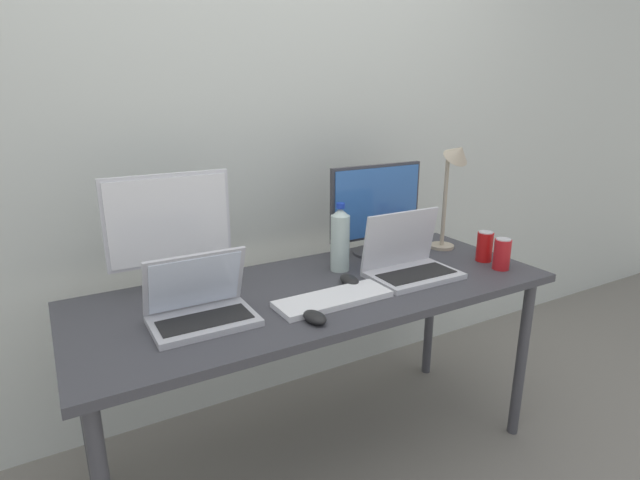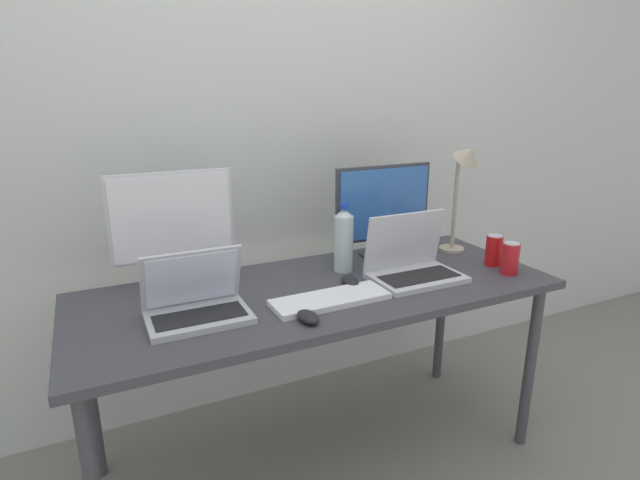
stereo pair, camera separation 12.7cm
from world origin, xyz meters
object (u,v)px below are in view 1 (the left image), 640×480
at_px(soda_can_near_keyboard, 502,254).
at_px(soda_can_by_laptop, 485,246).
at_px(monitor_center, 376,208).
at_px(work_desk, 320,304).
at_px(mouse_by_keyboard, 315,317).
at_px(laptop_silver, 200,306).
at_px(keyboard_main, 333,299).
at_px(mouse_by_laptop, 349,280).
at_px(water_bottle, 340,240).
at_px(laptop_secondary, 408,261).
at_px(desk_lamp, 454,175).
at_px(monitor_left, 170,230).

bearing_deg(soda_can_near_keyboard, soda_can_by_laptop, 80.46).
bearing_deg(monitor_center, soda_can_by_laptop, -41.24).
distance_m(work_desk, soda_can_near_keyboard, 0.76).
bearing_deg(work_desk, monitor_center, 28.70).
relative_size(work_desk, monitor_center, 3.89).
distance_m(monitor_center, mouse_by_keyboard, 0.74).
xyz_separation_m(laptop_silver, soda_can_near_keyboard, (1.18, -0.13, 0.01)).
bearing_deg(soda_can_by_laptop, monitor_center, 138.76).
relative_size(monitor_center, laptop_silver, 1.42).
bearing_deg(laptop_silver, keyboard_main, -10.05).
bearing_deg(mouse_by_keyboard, soda_can_by_laptop, 4.67).
height_order(mouse_by_laptop, water_bottle, water_bottle).
relative_size(soda_can_near_keyboard, soda_can_by_laptop, 1.00).
relative_size(keyboard_main, water_bottle, 1.49).
distance_m(monitor_center, soda_can_near_keyboard, 0.54).
height_order(keyboard_main, mouse_by_laptop, mouse_by_laptop).
distance_m(work_desk, monitor_center, 0.53).
bearing_deg(laptop_secondary, monitor_center, 81.70).
height_order(water_bottle, desk_lamp, desk_lamp).
relative_size(keyboard_main, soda_can_by_laptop, 3.22).
xyz_separation_m(work_desk, keyboard_main, (-0.02, -0.13, 0.07)).
relative_size(laptop_secondary, mouse_by_laptop, 3.23).
xyz_separation_m(monitor_left, mouse_by_laptop, (0.57, -0.27, -0.20)).
distance_m(laptop_secondary, keyboard_main, 0.40).
bearing_deg(water_bottle, work_desk, -142.81).
bearing_deg(keyboard_main, laptop_silver, 168.83).
distance_m(mouse_by_keyboard, water_bottle, 0.49).
relative_size(keyboard_main, mouse_by_keyboard, 4.19).
relative_size(work_desk, mouse_by_keyboard, 17.90).
relative_size(laptop_secondary, water_bottle, 1.24).
distance_m(keyboard_main, water_bottle, 0.34).
relative_size(mouse_by_laptop, soda_can_by_laptop, 0.83).
xyz_separation_m(keyboard_main, soda_can_by_laptop, (0.77, 0.05, 0.05)).
xyz_separation_m(work_desk, laptop_secondary, (0.36, -0.06, 0.12)).
height_order(monitor_center, laptop_silver, monitor_center).
relative_size(monitor_left, mouse_by_keyboard, 4.46).
distance_m(monitor_left, soda_can_near_keyboard, 1.27).
distance_m(monitor_center, laptop_secondary, 0.32).
height_order(keyboard_main, water_bottle, water_bottle).
distance_m(water_bottle, soda_can_near_keyboard, 0.65).
xyz_separation_m(water_bottle, desk_lamp, (0.56, -0.02, 0.21)).
bearing_deg(monitor_left, mouse_by_keyboard, -56.87).
bearing_deg(mouse_by_laptop, monitor_left, 162.08).
height_order(monitor_left, laptop_silver, monitor_left).
height_order(laptop_silver, soda_can_near_keyboard, laptop_silver).
xyz_separation_m(work_desk, soda_can_by_laptop, (0.74, -0.08, 0.13)).
relative_size(laptop_secondary, desk_lamp, 0.68).
bearing_deg(mouse_by_keyboard, mouse_by_laptop, 33.26).
bearing_deg(desk_lamp, work_desk, -172.20).
height_order(laptop_secondary, desk_lamp, desk_lamp).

